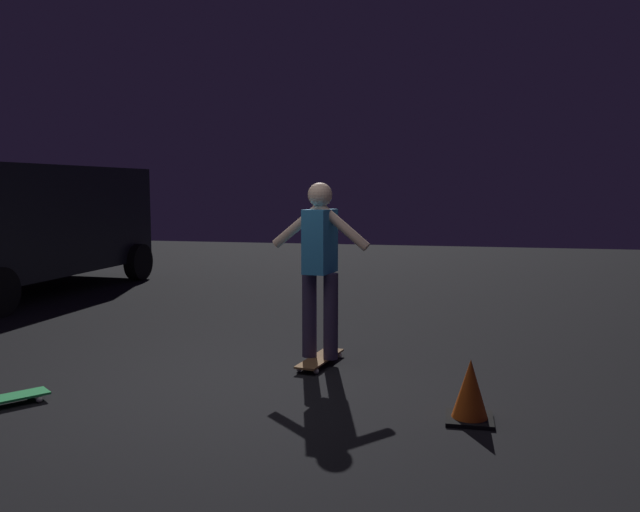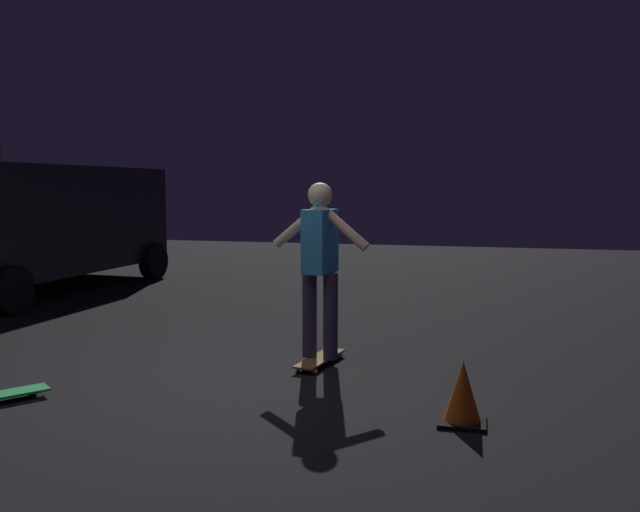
% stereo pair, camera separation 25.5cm
% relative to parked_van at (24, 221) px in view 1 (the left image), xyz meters
% --- Properties ---
extents(ground_plane, '(28.00, 28.00, 0.00)m').
position_rel_parked_van_xyz_m(ground_plane, '(-4.34, -4.85, -1.16)').
color(ground_plane, black).
extents(parked_van, '(4.70, 2.42, 2.03)m').
position_rel_parked_van_xyz_m(parked_van, '(0.00, 0.00, 0.00)').
color(parked_van, black).
rests_on(parked_van, ground_plane).
extents(skateboard_ridden, '(0.80, 0.34, 0.07)m').
position_rel_parked_van_xyz_m(skateboard_ridden, '(-3.16, -5.50, -1.11)').
color(skateboard_ridden, olive).
rests_on(skateboard_ridden, ground_plane).
extents(skater, '(0.41, 0.98, 1.67)m').
position_rel_parked_van_xyz_m(skater, '(-3.16, -5.50, -0.12)').
color(skater, '#382D4C').
rests_on(skater, skateboard_ridden).
extents(traffic_cone, '(0.34, 0.34, 0.46)m').
position_rel_parked_van_xyz_m(traffic_cone, '(-4.39, -6.88, -0.95)').
color(traffic_cone, black).
rests_on(traffic_cone, ground_plane).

